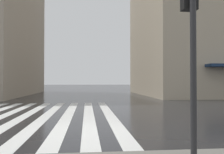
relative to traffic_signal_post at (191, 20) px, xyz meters
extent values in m
plane|color=black|center=(3.49, 2.10, -2.86)|extent=(220.00, 220.00, 0.00)
cube|color=silver|center=(7.49, 0.96, -2.85)|extent=(13.00, 0.50, 0.01)
cube|color=silver|center=(7.49, 1.96, -2.85)|extent=(13.00, 0.50, 0.01)
cube|color=silver|center=(7.49, 2.96, -2.85)|extent=(13.00, 0.50, 0.01)
cube|color=silver|center=(7.49, 3.96, -2.85)|extent=(13.00, 0.50, 0.01)
cube|color=silver|center=(7.49, 4.96, -2.85)|extent=(13.00, 0.50, 0.01)
cube|color=silver|center=(7.49, 5.96, -2.85)|extent=(13.00, 0.50, 0.01)
cylinder|color=#232326|center=(-0.12, 0.00, -0.83)|extent=(0.12, 0.12, 3.76)
sphere|color=green|center=(0.18, 0.00, 0.35)|extent=(0.17, 0.17, 0.17)
camera|label=1|loc=(-4.71, 2.05, -1.22)|focal=39.62mm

